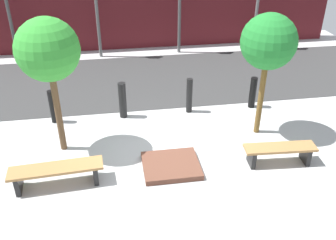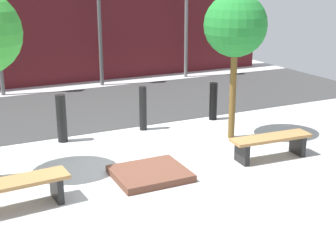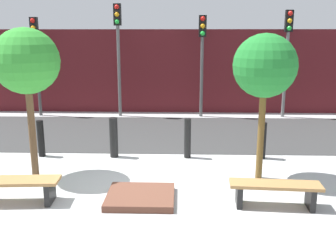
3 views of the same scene
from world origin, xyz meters
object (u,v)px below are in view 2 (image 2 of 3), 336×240
at_px(tree_behind_right_bench, 235,26).
at_px(bollard_center, 143,108).
at_px(bollard_right, 213,101).
at_px(bench_right, 271,143).
at_px(bollard_left, 62,119).
at_px(planter_bed, 150,174).
at_px(traffic_light_mid_east, 99,4).
at_px(bench_left, 4,190).

xyz_separation_m(tree_behind_right_bench, bollard_center, (-1.54, 1.36, -1.93)).
bearing_deg(bollard_right, bench_right, -97.21).
distance_m(tree_behind_right_bench, bollard_left, 4.17).
height_order(planter_bed, bollard_left, bollard_left).
height_order(bollard_center, traffic_light_mid_east, traffic_light_mid_east).
bearing_deg(bollard_left, bench_right, -38.73).
relative_size(planter_bed, bollard_left, 1.24).
height_order(bench_left, bench_right, bench_left).
xyz_separation_m(tree_behind_right_bench, traffic_light_mid_east, (-0.93, 6.31, 0.16)).
distance_m(planter_bed, bollard_center, 2.76).
relative_size(planter_bed, bollard_center, 1.25).
height_order(tree_behind_right_bench, bollard_right, tree_behind_right_bench).
xyz_separation_m(bench_right, planter_bed, (-2.49, 0.20, -0.26)).
distance_m(bench_left, bollard_right, 6.00).
bearing_deg(bollard_left, tree_behind_right_bench, -21.60).
distance_m(bench_right, tree_behind_right_bench, 2.54).
bearing_deg(bollard_center, traffic_light_mid_east, 82.89).
xyz_separation_m(bollard_right, traffic_light_mid_east, (-1.28, 4.95, 2.13)).
height_order(planter_bed, bollard_center, bollard_center).
bearing_deg(tree_behind_right_bench, bench_left, -164.35).
distance_m(bollard_left, bollard_right, 3.79).
relative_size(bench_right, tree_behind_right_bench, 0.53).
height_order(bench_right, traffic_light_mid_east, traffic_light_mid_east).
relative_size(bench_right, bollard_left, 1.61).
bearing_deg(bench_left, bollard_center, 35.00).
bearing_deg(planter_bed, bollard_center, 69.69).
height_order(bench_right, bollard_right, bollard_right).
distance_m(bench_right, planter_bed, 2.51).
height_order(bench_left, bollard_right, bollard_right).
height_order(tree_behind_right_bench, traffic_light_mid_east, traffic_light_mid_east).
height_order(bollard_left, traffic_light_mid_east, traffic_light_mid_east).
bearing_deg(bollard_left, traffic_light_mid_east, 63.10).
height_order(bench_right, planter_bed, bench_right).
bearing_deg(traffic_light_mid_east, planter_bed, -101.77).
xyz_separation_m(bench_left, tree_behind_right_bench, (4.98, 1.40, 2.10)).
xyz_separation_m(bollard_center, traffic_light_mid_east, (0.62, 4.95, 2.09)).
bearing_deg(tree_behind_right_bench, bench_right, -90.00).
relative_size(planter_bed, bollard_right, 1.37).
relative_size(bench_left, tree_behind_right_bench, 0.63).
bearing_deg(bollard_left, bollard_right, 0.00).
bearing_deg(bench_right, bollard_left, 145.00).
xyz_separation_m(bench_right, tree_behind_right_bench, (0.00, 1.40, 2.12)).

